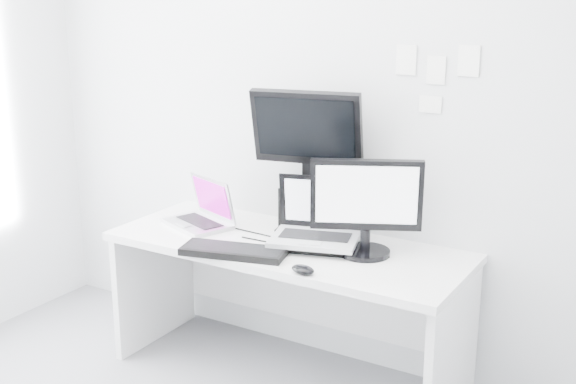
% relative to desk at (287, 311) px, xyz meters
% --- Properties ---
extents(back_wall, '(3.60, 0.00, 3.60)m').
position_rel_desk_xyz_m(back_wall, '(0.00, 0.35, 0.99)').
color(back_wall, silver).
rests_on(back_wall, ground).
extents(desk, '(1.80, 0.70, 0.73)m').
position_rel_desk_xyz_m(desk, '(0.00, 0.00, 0.00)').
color(desk, white).
rests_on(desk, ground).
extents(macbook, '(0.43, 0.37, 0.27)m').
position_rel_desk_xyz_m(macbook, '(-0.55, -0.01, 0.50)').
color(macbook, '#AAAAAE').
rests_on(macbook, desk).
extents(speaker, '(0.11, 0.11, 0.21)m').
position_rel_desk_xyz_m(speaker, '(-0.13, 0.26, 0.47)').
color(speaker, black).
rests_on(speaker, desk).
extents(dell_laptop, '(0.49, 0.43, 0.34)m').
position_rel_desk_xyz_m(dell_laptop, '(0.15, 0.01, 0.54)').
color(dell_laptop, '#B6B9BE').
rests_on(dell_laptop, desk).
extents(rear_monitor, '(0.59, 0.31, 0.76)m').
position_rel_desk_xyz_m(rear_monitor, '(-0.00, 0.21, 0.74)').
color(rear_monitor, black).
rests_on(rear_monitor, desk).
extents(samsung_monitor, '(0.57, 0.44, 0.48)m').
position_rel_desk_xyz_m(samsung_monitor, '(0.40, 0.05, 0.60)').
color(samsung_monitor, black).
rests_on(samsung_monitor, desk).
extents(keyboard, '(0.52, 0.30, 0.03)m').
position_rel_desk_xyz_m(keyboard, '(-0.13, -0.27, 0.38)').
color(keyboard, black).
rests_on(keyboard, desk).
extents(mouse, '(0.13, 0.09, 0.04)m').
position_rel_desk_xyz_m(mouse, '(0.27, -0.31, 0.38)').
color(mouse, black).
rests_on(mouse, desk).
extents(wall_note_0, '(0.10, 0.00, 0.14)m').
position_rel_desk_xyz_m(wall_note_0, '(0.45, 0.34, 1.26)').
color(wall_note_0, white).
rests_on(wall_note_0, back_wall).
extents(wall_note_1, '(0.09, 0.00, 0.13)m').
position_rel_desk_xyz_m(wall_note_1, '(0.60, 0.34, 1.22)').
color(wall_note_1, white).
rests_on(wall_note_1, back_wall).
extents(wall_note_2, '(0.10, 0.00, 0.14)m').
position_rel_desk_xyz_m(wall_note_2, '(0.75, 0.34, 1.26)').
color(wall_note_2, white).
rests_on(wall_note_2, back_wall).
extents(wall_note_3, '(0.11, 0.00, 0.08)m').
position_rel_desk_xyz_m(wall_note_3, '(0.58, 0.34, 1.05)').
color(wall_note_3, white).
rests_on(wall_note_3, back_wall).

